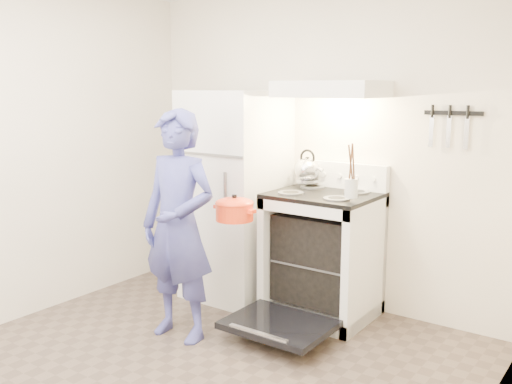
# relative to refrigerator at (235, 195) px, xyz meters

# --- Properties ---
(back_wall) EXTENTS (3.20, 0.02, 2.50)m
(back_wall) POSITION_rel_refrigerator_xyz_m (0.58, 0.35, 0.40)
(back_wall) COLOR silver
(back_wall) RESTS_ON ground
(refrigerator) EXTENTS (0.70, 0.70, 1.70)m
(refrigerator) POSITION_rel_refrigerator_xyz_m (0.00, 0.00, 0.00)
(refrigerator) COLOR white
(refrigerator) RESTS_ON floor
(stove_body) EXTENTS (0.76, 0.65, 0.92)m
(stove_body) POSITION_rel_refrigerator_xyz_m (0.81, 0.02, -0.39)
(stove_body) COLOR white
(stove_body) RESTS_ON floor
(cooktop) EXTENTS (0.76, 0.65, 0.03)m
(cooktop) POSITION_rel_refrigerator_xyz_m (0.81, 0.02, 0.09)
(cooktop) COLOR black
(cooktop) RESTS_ON stove_body
(backsplash) EXTENTS (0.76, 0.07, 0.20)m
(backsplash) POSITION_rel_refrigerator_xyz_m (0.81, 0.31, 0.20)
(backsplash) COLOR white
(backsplash) RESTS_ON cooktop
(oven_door) EXTENTS (0.70, 0.54, 0.04)m
(oven_door) POSITION_rel_refrigerator_xyz_m (0.81, -0.57, -0.72)
(oven_door) COLOR black
(oven_door) RESTS_ON floor
(oven_rack) EXTENTS (0.60, 0.52, 0.01)m
(oven_rack) POSITION_rel_refrigerator_xyz_m (0.81, 0.02, -0.41)
(oven_rack) COLOR slate
(oven_rack) RESTS_ON stove_body
(range_hood) EXTENTS (0.76, 0.50, 0.12)m
(range_hood) POSITION_rel_refrigerator_xyz_m (0.81, 0.10, 0.86)
(range_hood) COLOR white
(range_hood) RESTS_ON back_wall
(knife_strip) EXTENTS (0.40, 0.02, 0.03)m
(knife_strip) POSITION_rel_refrigerator_xyz_m (1.63, 0.33, 0.70)
(knife_strip) COLOR black
(knife_strip) RESTS_ON back_wall
(pizza_stone) EXTENTS (0.36, 0.36, 0.02)m
(pizza_stone) POSITION_rel_refrigerator_xyz_m (0.81, 0.07, -0.40)
(pizza_stone) COLOR #8F7352
(pizza_stone) RESTS_ON oven_rack
(tea_kettle) EXTENTS (0.24, 0.20, 0.29)m
(tea_kettle) POSITION_rel_refrigerator_xyz_m (0.56, 0.20, 0.25)
(tea_kettle) COLOR #B7B7BC
(tea_kettle) RESTS_ON cooktop
(utensil_jar) EXTENTS (0.10, 0.10, 0.13)m
(utensil_jar) POSITION_rel_refrigerator_xyz_m (1.12, -0.15, 0.20)
(utensil_jar) COLOR silver
(utensil_jar) RESTS_ON cooktop
(person) EXTENTS (0.61, 0.42, 1.59)m
(person) POSITION_rel_refrigerator_xyz_m (0.19, -0.89, -0.06)
(person) COLOR navy
(person) RESTS_ON floor
(dutch_oven) EXTENTS (0.33, 0.26, 0.22)m
(dutch_oven) POSITION_rel_refrigerator_xyz_m (0.46, -0.60, 0.03)
(dutch_oven) COLOR red
(dutch_oven) RESTS_ON person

